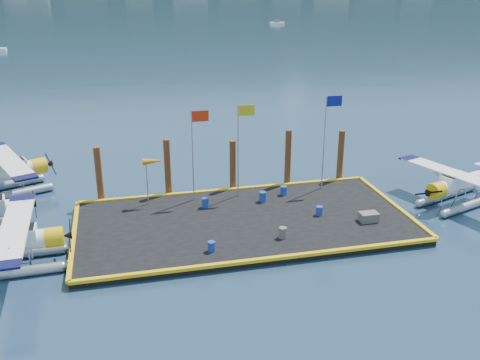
% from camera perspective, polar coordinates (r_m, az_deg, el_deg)
% --- Properties ---
extents(ground, '(4000.00, 4000.00, 0.00)m').
position_cam_1_polar(ground, '(32.80, 0.45, -4.88)').
color(ground, '#182C48').
rests_on(ground, ground).
extents(dock, '(20.00, 10.00, 0.40)m').
position_cam_1_polar(dock, '(32.72, 0.45, -4.57)').
color(dock, black).
rests_on(dock, ground).
extents(dock_bumpers, '(20.25, 10.25, 0.18)m').
position_cam_1_polar(dock_bumpers, '(32.59, 0.45, -4.11)').
color(dock_bumpers, '#E5AE0D').
rests_on(dock_bumpers, dock).
extents(seaplane_a, '(7.96, 8.77, 3.12)m').
position_cam_1_polar(seaplane_a, '(30.07, -23.33, -6.38)').
color(seaplane_a, '#9499A1').
rests_on(seaplane_a, ground).
extents(seaplane_c, '(8.65, 9.14, 3.32)m').
position_cam_1_polar(seaplane_c, '(40.31, -23.79, 0.51)').
color(seaplane_c, '#9499A1').
rests_on(seaplane_c, ground).
extents(seaplane_d, '(7.95, 8.46, 3.04)m').
position_cam_1_polar(seaplane_d, '(38.05, 22.18, -0.60)').
color(seaplane_d, '#9499A1').
rests_on(seaplane_d, ground).
extents(drum_0, '(0.43, 0.43, 0.61)m').
position_cam_1_polar(drum_0, '(34.29, -3.74, -2.44)').
color(drum_0, '#1B3697').
rests_on(drum_0, dock).
extents(drum_1, '(0.45, 0.45, 0.63)m').
position_cam_1_polar(drum_1, '(30.42, 4.58, -5.62)').
color(drum_1, '#545458').
rests_on(drum_1, dock).
extents(drum_2, '(0.40, 0.40, 0.57)m').
position_cam_1_polar(drum_2, '(33.50, 8.46, -3.26)').
color(drum_2, '#1B3697').
rests_on(drum_2, dock).
extents(drum_3, '(0.40, 0.40, 0.57)m').
position_cam_1_polar(drum_3, '(28.97, -3.06, -7.09)').
color(drum_3, '#1B3697').
rests_on(drum_3, dock).
extents(drum_4, '(0.44, 0.44, 0.62)m').
position_cam_1_polar(drum_4, '(36.27, 4.67, -1.13)').
color(drum_4, '#1B3697').
rests_on(drum_4, dock).
extents(drum_5, '(0.47, 0.47, 0.67)m').
position_cam_1_polar(drum_5, '(35.11, 2.44, -1.79)').
color(drum_5, '#1B3697').
rests_on(drum_5, dock).
extents(crate, '(1.10, 0.73, 0.55)m').
position_cam_1_polar(crate, '(33.26, 13.55, -3.85)').
color(crate, '#545458').
rests_on(crate, dock).
extents(flagpole_red, '(1.14, 0.08, 6.00)m').
position_cam_1_polar(flagpole_red, '(34.28, -4.78, 4.09)').
color(flagpole_red, '#97979F').
rests_on(flagpole_red, dock).
extents(flagpole_yellow, '(1.14, 0.08, 6.20)m').
position_cam_1_polar(flagpole_yellow, '(34.79, 0.11, 4.62)').
color(flagpole_yellow, '#97979F').
rests_on(flagpole_yellow, dock).
extents(flagpole_blue, '(1.14, 0.08, 6.50)m').
position_cam_1_polar(flagpole_blue, '(36.55, 9.33, 5.43)').
color(flagpole_blue, '#97979F').
rests_on(flagpole_blue, dock).
extents(windsock, '(1.40, 0.44, 3.12)m').
position_cam_1_polar(windsock, '(34.37, -9.23, 1.89)').
color(windsock, '#97979F').
rests_on(windsock, dock).
extents(piling_0, '(0.44, 0.44, 4.00)m').
position_cam_1_polar(piling_0, '(36.25, -14.80, 0.40)').
color(piling_0, '#4D2C16').
rests_on(piling_0, ground).
extents(piling_1, '(0.44, 0.44, 4.20)m').
position_cam_1_polar(piling_1, '(36.32, -7.72, 1.13)').
color(piling_1, '#4D2C16').
rests_on(piling_1, ground).
extents(piling_2, '(0.44, 0.44, 3.80)m').
position_cam_1_polar(piling_2, '(37.04, -0.77, 1.39)').
color(piling_2, '#4D2C16').
rests_on(piling_2, ground).
extents(piling_3, '(0.44, 0.44, 4.30)m').
position_cam_1_polar(piling_3, '(37.97, 5.13, 2.21)').
color(piling_3, '#4D2C16').
rests_on(piling_3, ground).
extents(piling_4, '(0.44, 0.44, 4.00)m').
position_cam_1_polar(piling_4, '(39.42, 10.66, 2.40)').
color(piling_4, '#4D2C16').
rests_on(piling_4, ground).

